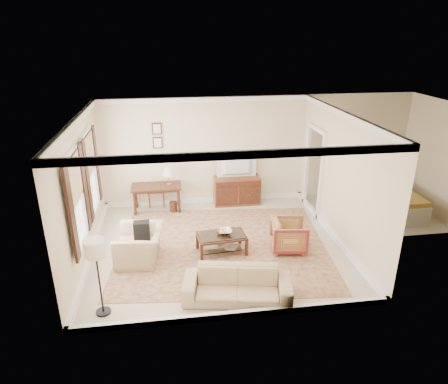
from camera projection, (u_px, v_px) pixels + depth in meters
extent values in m
cube|color=beige|center=(217.00, 245.00, 8.93)|extent=(5.50, 5.00, 0.01)
cube|color=white|center=(216.00, 116.00, 7.85)|extent=(5.50, 5.00, 0.01)
cube|color=beige|center=(205.00, 152.00, 10.68)|extent=(5.50, 0.01, 2.90)
cube|color=beige|center=(237.00, 242.00, 6.10)|extent=(5.50, 0.01, 2.90)
cube|color=beige|center=(81.00, 192.00, 8.03)|extent=(0.01, 5.00, 2.90)
cube|color=beige|center=(341.00, 178.00, 8.75)|extent=(0.01, 5.00, 2.90)
cube|color=beige|center=(371.00, 212.00, 10.55)|extent=(3.00, 2.70, 0.01)
cube|color=beige|center=(434.00, 157.00, 10.20)|extent=(0.01, 2.70, 2.90)
cube|color=#5D251F|center=(222.00, 246.00, 8.88)|extent=(4.89, 4.31, 0.01)
cube|color=#522617|center=(156.00, 186.00, 10.41)|extent=(1.29, 0.65, 0.05)
cylinder|color=#522617|center=(135.00, 204.00, 10.24)|extent=(0.07, 0.07, 0.66)
cylinder|color=#522617|center=(179.00, 201.00, 10.39)|extent=(0.07, 0.07, 0.66)
cylinder|color=#522617|center=(136.00, 197.00, 10.69)|extent=(0.07, 0.07, 0.66)
cylinder|color=#522617|center=(178.00, 194.00, 10.84)|extent=(0.07, 0.07, 0.66)
cube|color=brown|center=(237.00, 190.00, 10.94)|extent=(1.25, 0.48, 0.77)
imported|color=black|center=(237.00, 160.00, 10.59)|extent=(1.02, 0.58, 0.13)
cube|color=#522617|center=(222.00, 236.00, 8.50)|extent=(1.07, 0.69, 0.04)
cube|color=silver|center=(222.00, 235.00, 8.48)|extent=(1.01, 0.62, 0.01)
cube|color=silver|center=(222.00, 246.00, 8.59)|extent=(0.99, 0.60, 0.02)
cube|color=#522617|center=(202.00, 253.00, 8.22)|extent=(0.07, 0.07, 0.39)
cube|color=#522617|center=(247.00, 248.00, 8.43)|extent=(0.07, 0.07, 0.39)
cube|color=#522617|center=(197.00, 241.00, 8.71)|extent=(0.07, 0.07, 0.39)
cube|color=#522617|center=(240.00, 236.00, 8.92)|extent=(0.07, 0.07, 0.39)
imported|color=silver|center=(225.00, 231.00, 8.52)|extent=(0.42, 0.42, 0.10)
imported|color=brown|center=(215.00, 243.00, 8.66)|extent=(0.28, 0.13, 0.38)
imported|color=brown|center=(227.00, 246.00, 8.58)|extent=(0.26, 0.16, 0.38)
imported|color=maroon|center=(289.00, 234.00, 8.62)|extent=(0.78, 0.82, 0.76)
imported|color=tan|center=(139.00, 240.00, 8.19)|extent=(0.79, 1.12, 0.92)
cube|color=black|center=(142.00, 229.00, 8.12)|extent=(0.24, 0.33, 0.40)
imported|color=tan|center=(237.00, 281.00, 7.01)|extent=(1.97, 0.90, 0.74)
cylinder|color=black|center=(104.00, 312.00, 6.78)|extent=(0.25, 0.25, 0.04)
cylinder|color=black|center=(100.00, 283.00, 6.56)|extent=(0.03, 0.03, 1.18)
cylinder|color=silver|center=(95.00, 248.00, 6.31)|extent=(0.35, 0.35, 0.28)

